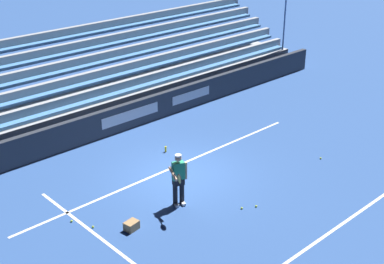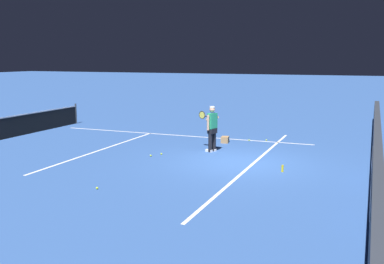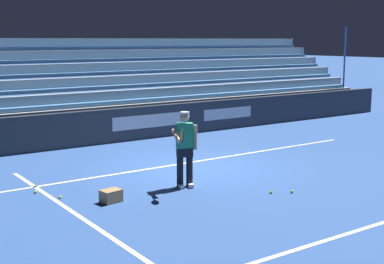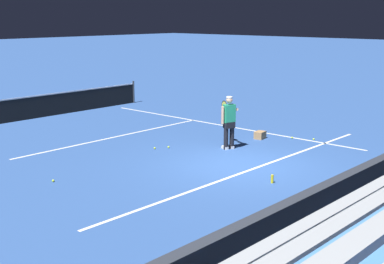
{
  "view_description": "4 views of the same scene",
  "coord_description": "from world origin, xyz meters",
  "px_view_note": "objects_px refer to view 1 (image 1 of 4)",
  "views": [
    {
      "loc": [
        10.68,
        12.09,
        8.88
      ],
      "look_at": [
        -0.45,
        0.14,
        1.48
      ],
      "focal_mm": 50.0,
      "sensor_mm": 36.0,
      "label": 1
    },
    {
      "loc": [
        -14.34,
        -4.1,
        3.5
      ],
      "look_at": [
        0.02,
        1.72,
        0.93
      ],
      "focal_mm": 42.0,
      "sensor_mm": 36.0,
      "label": 2
    },
    {
      "loc": [
        7.89,
        11.13,
        3.28
      ],
      "look_at": [
        1.09,
        1.4,
        1.23
      ],
      "focal_mm": 50.0,
      "sensor_mm": 36.0,
      "label": 3
    },
    {
      "loc": [
        -11.92,
        -8.91,
        4.25
      ],
      "look_at": [
        -0.27,
        1.6,
        0.8
      ],
      "focal_mm": 50.0,
      "sensor_mm": 36.0,
      "label": 4
    }
  ],
  "objects_px": {
    "tennis_player": "(178,179)",
    "tennis_ball_on_baseline": "(242,208)",
    "ball_box_cardboard": "(132,226)",
    "tennis_ball_far_left": "(72,221)",
    "tennis_ball_stray_back": "(321,158)",
    "water_bottle": "(166,149)",
    "tennis_ball_near_player": "(256,206)",
    "tennis_ball_toward_net": "(93,227)"
  },
  "relations": [
    {
      "from": "ball_box_cardboard",
      "to": "tennis_ball_near_player",
      "type": "xyz_separation_m",
      "value": [
        -3.52,
        1.66,
        -0.1
      ]
    },
    {
      "from": "ball_box_cardboard",
      "to": "tennis_ball_on_baseline",
      "type": "relative_size",
      "value": 6.06
    },
    {
      "from": "tennis_player",
      "to": "tennis_ball_stray_back",
      "type": "relative_size",
      "value": 25.98
    },
    {
      "from": "tennis_ball_far_left",
      "to": "tennis_ball_near_player",
      "type": "distance_m",
      "value": 5.57
    },
    {
      "from": "tennis_ball_on_baseline",
      "to": "tennis_ball_near_player",
      "type": "bearing_deg",
      "value": 150.68
    },
    {
      "from": "ball_box_cardboard",
      "to": "tennis_ball_on_baseline",
      "type": "bearing_deg",
      "value": 155.33
    },
    {
      "from": "tennis_player",
      "to": "tennis_ball_on_baseline",
      "type": "height_order",
      "value": "tennis_player"
    },
    {
      "from": "tennis_ball_on_baseline",
      "to": "tennis_ball_stray_back",
      "type": "distance_m",
      "value": 4.59
    },
    {
      "from": "tennis_ball_toward_net",
      "to": "tennis_ball_stray_back",
      "type": "xyz_separation_m",
      "value": [
        -8.47,
        1.96,
        0.0
      ]
    },
    {
      "from": "tennis_ball_toward_net",
      "to": "tennis_ball_near_player",
      "type": "xyz_separation_m",
      "value": [
        -4.29,
        2.49,
        0.0
      ]
    },
    {
      "from": "tennis_ball_on_baseline",
      "to": "tennis_ball_toward_net",
      "type": "bearing_deg",
      "value": -30.16
    },
    {
      "from": "tennis_ball_near_player",
      "to": "water_bottle",
      "type": "xyz_separation_m",
      "value": [
        -0.44,
        -4.8,
        0.08
      ]
    },
    {
      "from": "tennis_ball_near_player",
      "to": "water_bottle",
      "type": "bearing_deg",
      "value": -95.18
    },
    {
      "from": "ball_box_cardboard",
      "to": "tennis_ball_near_player",
      "type": "bearing_deg",
      "value": 154.77
    },
    {
      "from": "tennis_player",
      "to": "water_bottle",
      "type": "bearing_deg",
      "value": -124.08
    },
    {
      "from": "tennis_ball_far_left",
      "to": "water_bottle",
      "type": "relative_size",
      "value": 0.3
    },
    {
      "from": "ball_box_cardboard",
      "to": "water_bottle",
      "type": "bearing_deg",
      "value": -141.51
    },
    {
      "from": "tennis_player",
      "to": "tennis_ball_on_baseline",
      "type": "distance_m",
      "value": 2.13
    },
    {
      "from": "tennis_ball_toward_net",
      "to": "tennis_ball_on_baseline",
      "type": "xyz_separation_m",
      "value": [
        -3.89,
        2.26,
        0.0
      ]
    },
    {
      "from": "tennis_ball_far_left",
      "to": "tennis_ball_toward_net",
      "type": "xyz_separation_m",
      "value": [
        -0.3,
        0.68,
        0.0
      ]
    },
    {
      "from": "tennis_player",
      "to": "ball_box_cardboard",
      "type": "relative_size",
      "value": 4.29
    },
    {
      "from": "tennis_ball_stray_back",
      "to": "tennis_ball_far_left",
      "type": "bearing_deg",
      "value": -16.75
    },
    {
      "from": "tennis_player",
      "to": "tennis_ball_toward_net",
      "type": "xyz_separation_m",
      "value": [
        2.65,
        -0.75,
        -0.86
      ]
    },
    {
      "from": "ball_box_cardboard",
      "to": "tennis_ball_on_baseline",
      "type": "height_order",
      "value": "ball_box_cardboard"
    },
    {
      "from": "tennis_ball_near_player",
      "to": "tennis_player",
      "type": "bearing_deg",
      "value": -46.62
    },
    {
      "from": "water_bottle",
      "to": "tennis_ball_near_player",
      "type": "bearing_deg",
      "value": 84.82
    },
    {
      "from": "tennis_player",
      "to": "tennis_ball_far_left",
      "type": "relative_size",
      "value": 25.98
    },
    {
      "from": "tennis_ball_on_baseline",
      "to": "water_bottle",
      "type": "xyz_separation_m",
      "value": [
        -0.84,
        -4.58,
        0.08
      ]
    },
    {
      "from": "tennis_ball_toward_net",
      "to": "tennis_ball_near_player",
      "type": "height_order",
      "value": "same"
    },
    {
      "from": "tennis_ball_stray_back",
      "to": "tennis_player",
      "type": "bearing_deg",
      "value": -11.73
    },
    {
      "from": "water_bottle",
      "to": "ball_box_cardboard",
      "type": "bearing_deg",
      "value": 38.49
    },
    {
      "from": "tennis_ball_stray_back",
      "to": "ball_box_cardboard",
      "type": "bearing_deg",
      "value": -8.35
    },
    {
      "from": "tennis_ball_near_player",
      "to": "tennis_ball_stray_back",
      "type": "height_order",
      "value": "same"
    },
    {
      "from": "tennis_ball_toward_net",
      "to": "water_bottle",
      "type": "height_order",
      "value": "water_bottle"
    },
    {
      "from": "tennis_ball_toward_net",
      "to": "tennis_ball_near_player",
      "type": "bearing_deg",
      "value": 149.92
    },
    {
      "from": "tennis_player",
      "to": "tennis_ball_near_player",
      "type": "distance_m",
      "value": 2.54
    },
    {
      "from": "tennis_player",
      "to": "ball_box_cardboard",
      "type": "xyz_separation_m",
      "value": [
        1.88,
        0.08,
        -0.76
      ]
    },
    {
      "from": "water_bottle",
      "to": "tennis_ball_on_baseline",
      "type": "bearing_deg",
      "value": 79.59
    },
    {
      "from": "tennis_ball_far_left",
      "to": "tennis_ball_on_baseline",
      "type": "bearing_deg",
      "value": 144.91
    },
    {
      "from": "ball_box_cardboard",
      "to": "tennis_ball_far_left",
      "type": "relative_size",
      "value": 6.06
    },
    {
      "from": "tennis_ball_toward_net",
      "to": "water_bottle",
      "type": "bearing_deg",
      "value": -153.86
    },
    {
      "from": "tennis_ball_far_left",
      "to": "water_bottle",
      "type": "height_order",
      "value": "water_bottle"
    }
  ]
}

